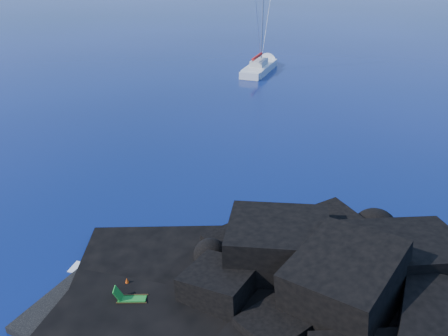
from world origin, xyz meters
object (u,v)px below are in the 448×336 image
object	(u,v)px
sailboat	(260,71)
marker_cone	(127,283)
sunbather	(185,299)
deck_chair	(132,296)

from	to	relation	value
sailboat	marker_cone	world-z (taller)	sailboat
sailboat	sunbather	world-z (taller)	sailboat
sunbather	marker_cone	distance (m)	3.04
deck_chair	marker_cone	xyz separation A→B (m)	(-0.83, 0.90, -0.21)
sunbather	sailboat	bearing A→B (deg)	92.92
sailboat	marker_cone	bearing A→B (deg)	-82.18
sailboat	sunbather	size ratio (longest dim) A/B	8.38
sailboat	marker_cone	distance (m)	46.36
sunbather	deck_chair	bearing A→B (deg)	-165.79
sailboat	deck_chair	world-z (taller)	sailboat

